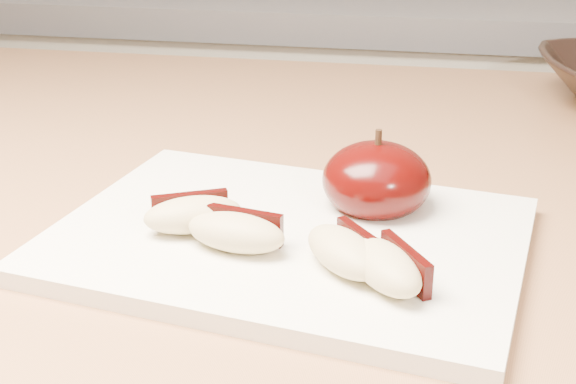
# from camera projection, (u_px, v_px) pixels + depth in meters

# --- Properties ---
(back_cabinet) EXTENTS (2.40, 0.62, 0.94)m
(back_cabinet) POSITION_uv_depth(u_px,v_px,m) (354.00, 250.00, 1.41)
(back_cabinet) COLOR silver
(back_cabinet) RESTS_ON ground
(cutting_board) EXTENTS (0.30, 0.24, 0.01)m
(cutting_board) POSITION_uv_depth(u_px,v_px,m) (288.00, 239.00, 0.48)
(cutting_board) COLOR white
(cutting_board) RESTS_ON island_counter
(apple_half) EXTENTS (0.08, 0.08, 0.06)m
(apple_half) POSITION_uv_depth(u_px,v_px,m) (376.00, 180.00, 0.50)
(apple_half) COLOR black
(apple_half) RESTS_ON cutting_board
(apple_wedge_a) EXTENTS (0.06, 0.05, 0.02)m
(apple_wedge_a) POSITION_uv_depth(u_px,v_px,m) (193.00, 214.00, 0.47)
(apple_wedge_a) COLOR tan
(apple_wedge_a) RESTS_ON cutting_board
(apple_wedge_b) EXTENTS (0.06, 0.04, 0.02)m
(apple_wedge_b) POSITION_uv_depth(u_px,v_px,m) (237.00, 232.00, 0.45)
(apple_wedge_b) COLOR tan
(apple_wedge_b) RESTS_ON cutting_board
(apple_wedge_c) EXTENTS (0.06, 0.06, 0.02)m
(apple_wedge_c) POSITION_uv_depth(u_px,v_px,m) (346.00, 251.00, 0.43)
(apple_wedge_c) COLOR tan
(apple_wedge_c) RESTS_ON cutting_board
(apple_wedge_d) EXTENTS (0.06, 0.06, 0.02)m
(apple_wedge_d) POSITION_uv_depth(u_px,v_px,m) (387.00, 266.00, 0.41)
(apple_wedge_d) COLOR tan
(apple_wedge_d) RESTS_ON cutting_board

